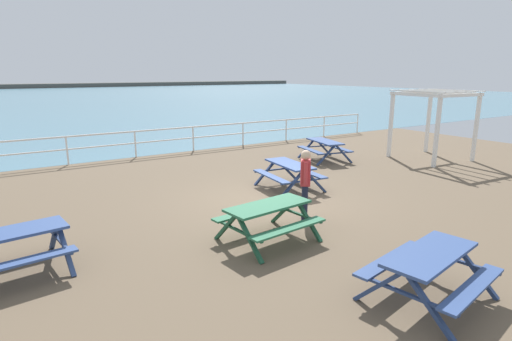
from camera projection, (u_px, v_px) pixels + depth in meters
The scene contains 11 objects.
ground_plane at pixel (271, 204), 11.10m from camera, with size 30.00×24.00×0.20m, color brown.
sea_band at pixel (41, 98), 54.04m from camera, with size 142.00×90.00×0.01m, color teal.
distant_shoreline at pixel (18, 88), 89.06m from camera, with size 142.00×6.00×1.80m, color #4C4C47.
seaward_railing at pixel (165, 136), 17.21m from camera, with size 23.07×0.07×1.08m.
picnic_table_near_left at pixel (268, 213), 8.30m from camera, with size 1.94×1.70×0.80m.
picnic_table_near_right at pixel (430, 264), 6.10m from camera, with size 2.03×1.81×0.80m.
picnic_table_mid_centre at pixel (9, 243), 6.87m from camera, with size 1.95×1.71×0.80m.
picnic_table_far_left at pixel (325, 146), 15.97m from camera, with size 1.86×2.08×0.80m.
picnic_table_far_right at pixel (289, 170), 12.04m from camera, with size 1.71×1.95×0.80m.
visitor at pixel (305, 181), 9.40m from camera, with size 0.38×0.44×1.66m.
lattice_pergola at pixel (434, 109), 15.94m from camera, with size 2.64×2.75×2.70m.
Camera 1 is at (-6.11, -8.64, 3.37)m, focal length 28.72 mm.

